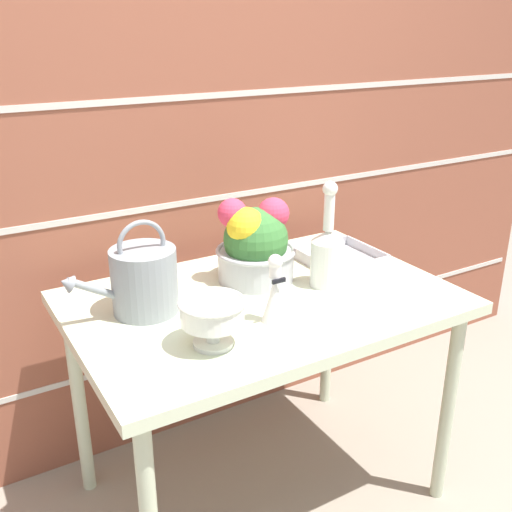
% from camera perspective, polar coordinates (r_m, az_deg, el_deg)
% --- Properties ---
extents(ground_plane, '(12.00, 12.00, 0.00)m').
position_cam_1_polar(ground_plane, '(2.23, 0.53, -21.36)').
color(ground_plane, gray).
extents(brick_wall, '(3.60, 0.08, 2.20)m').
position_cam_1_polar(brick_wall, '(2.13, -6.58, 10.10)').
color(brick_wall, brown).
rests_on(brick_wall, ground_plane).
extents(patio_table, '(1.14, 0.76, 0.74)m').
position_cam_1_polar(patio_table, '(1.84, 0.60, -5.98)').
color(patio_table, beige).
rests_on(patio_table, ground_plane).
extents(watering_can, '(0.33, 0.19, 0.27)m').
position_cam_1_polar(watering_can, '(1.71, -10.71, -2.21)').
color(watering_can, gray).
rests_on(watering_can, patio_table).
extents(crystal_pedestal_bowl, '(0.17, 0.17, 0.13)m').
position_cam_1_polar(crystal_pedestal_bowl, '(1.52, -4.19, -5.55)').
color(crystal_pedestal_bowl, silver).
rests_on(crystal_pedestal_bowl, patio_table).
extents(flower_planter, '(0.25, 0.25, 0.27)m').
position_cam_1_polar(flower_planter, '(1.88, -0.10, 1.11)').
color(flower_planter, '#ADADB2').
rests_on(flower_planter, patio_table).
extents(glass_decanter, '(0.10, 0.10, 0.34)m').
position_cam_1_polar(glass_decanter, '(1.86, 6.80, 0.36)').
color(glass_decanter, silver).
rests_on(glass_decanter, patio_table).
extents(figurine_vase, '(0.07, 0.07, 0.20)m').
position_cam_1_polar(figurine_vase, '(1.63, 1.81, -3.70)').
color(figurine_vase, white).
rests_on(figurine_vase, patio_table).
extents(wire_tray, '(0.24, 0.24, 0.04)m').
position_cam_1_polar(wire_tray, '(2.08, 8.08, -0.29)').
color(wire_tray, '#B7B7BC').
rests_on(wire_tray, patio_table).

